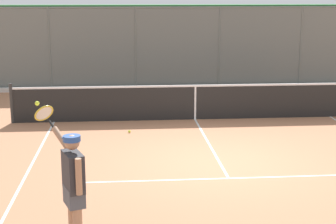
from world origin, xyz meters
name	(u,v)px	position (x,y,z in m)	size (l,w,h in m)	color
ground_plane	(220,163)	(0.00, 0.00, 0.00)	(60.00, 60.00, 0.00)	#B27551
court_line_markings	(232,184)	(0.00, 1.24, 0.00)	(7.72, 8.65, 0.01)	white
fence_backdrop	(176,46)	(0.00, -9.22, 1.47)	(17.99, 1.37, 2.97)	slate
tennis_net	(195,102)	(0.00, -3.82, 0.49)	(9.92, 0.09, 1.07)	#2D2D2D
tennis_player	(73,183)	(2.64, 3.42, 0.92)	(0.80, 1.20, 1.88)	navy
tennis_ball_mid_court	(129,131)	(1.82, -2.55, 0.03)	(0.07, 0.07, 0.07)	#C1D138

